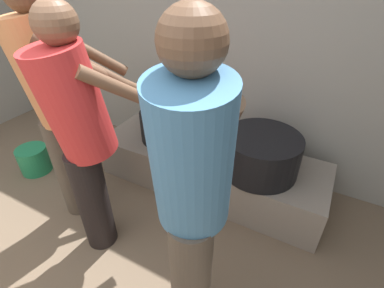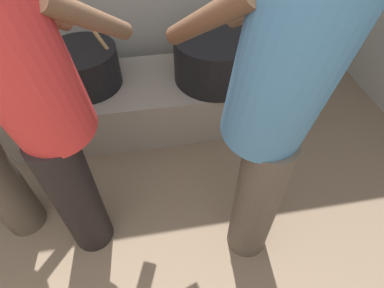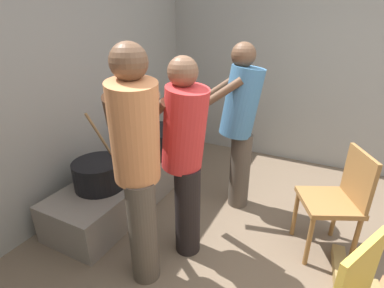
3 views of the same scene
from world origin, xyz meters
name	(u,v)px [view 3 (image 3 of 3)]	position (x,y,z in m)	size (l,w,h in m)	color
block_enclosure_rear	(41,98)	(0.00, 2.45, 1.14)	(4.80, 0.20, 2.28)	gray
block_enclosure_right	(354,78)	(2.30, 0.00, 1.14)	(0.20, 5.09, 2.28)	gray
hearth_ledge	(133,182)	(0.48, 1.93, 0.18)	(1.87, 0.60, 0.36)	slate
cooking_pot_main	(99,174)	(0.06, 1.95, 0.48)	(0.45, 0.45, 0.70)	black
cooking_pot_secondary	(157,141)	(0.90, 1.88, 0.50)	(0.55, 0.55, 0.29)	black
cook_in_red_shirt	(184,151)	(0.07, 1.08, 0.88)	(0.57, 0.72, 1.54)	black
cook_in_blue_shirt	(240,120)	(0.85, 0.92, 0.91)	(0.53, 0.73, 1.59)	#4C4238
cook_in_orange_shirt	(137,159)	(-0.30, 1.23, 0.94)	(0.72, 0.69, 1.64)	#4C4238
chair_brown_wood	(338,198)	(0.56, 0.02, 0.49)	(0.53, 0.53, 0.88)	olive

